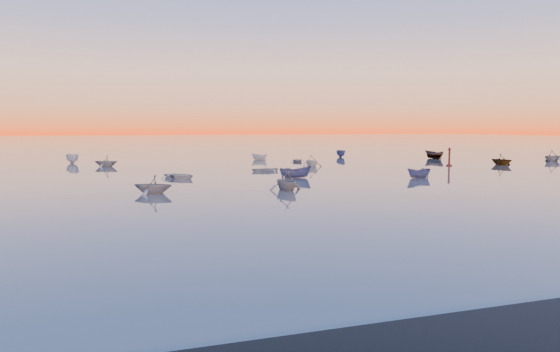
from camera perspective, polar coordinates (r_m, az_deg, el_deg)
name	(u,v)px	position (r m, az deg, el deg)	size (l,w,h in m)	color
ground	(154,155)	(117.75, -13.03, 2.15)	(600.00, 600.00, 0.00)	slate
mud_lobes	(491,286)	(21.83, 21.15, -10.70)	(140.00, 6.00, 0.07)	black
moored_fleet	(198,172)	(71.39, -8.53, 0.38)	(124.00, 58.00, 1.20)	beige
boat_near_left	(180,178)	(63.30, -10.41, -0.25)	(4.24, 1.77, 1.06)	beige
boat_near_center	(295,178)	(62.75, 1.61, -0.21)	(3.83, 1.62, 1.33)	#3D4774
boat_near_right	(286,190)	(50.78, 0.68, -1.47)	(3.82, 1.72, 1.34)	slate
channel_marker	(449,158)	(86.30, 17.27, 1.80)	(0.83, 0.83, 2.96)	#40110D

